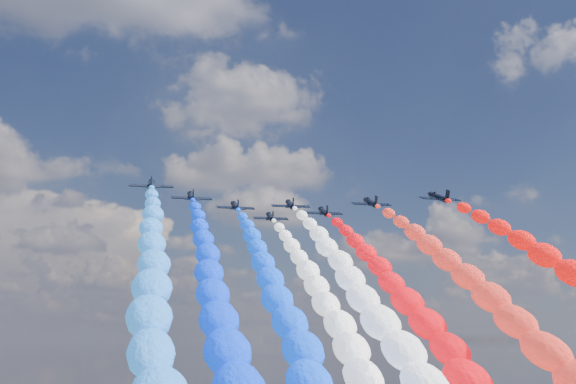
{
  "coord_description": "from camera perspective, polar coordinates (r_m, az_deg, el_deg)",
  "views": [
    {
      "loc": [
        -34.08,
        -156.87,
        73.74
      ],
      "look_at": [
        0.0,
        4.0,
        108.41
      ],
      "focal_mm": 44.01,
      "sensor_mm": 36.0,
      "label": 1
    }
  ],
  "objects": [
    {
      "name": "jet_1",
      "position": [
        164.79,
        -7.81,
        -0.36
      ],
      "size": [
        9.54,
        12.84,
        6.89
      ],
      "primitive_type": null,
      "rotation": [
        0.35,
        0.0,
        0.02
      ],
      "color": "black"
    },
    {
      "name": "trail_2",
      "position": [
        120.17,
        -1.0,
        -8.94
      ],
      "size": [
        6.65,
        103.19,
        55.89
      ],
      "primitive_type": null,
      "color": "#073DEB"
    },
    {
      "name": "trail_4",
      "position": [
        135.78,
        2.69,
        -9.27
      ],
      "size": [
        6.65,
        103.19,
        55.89
      ],
      "primitive_type": null,
      "color": "white"
    },
    {
      "name": "trail_5",
      "position": [
        129.27,
        9.14,
        -9.0
      ],
      "size": [
        6.65,
        103.19,
        55.89
      ],
      "primitive_type": null,
      "color": "red"
    },
    {
      "name": "jet_0",
      "position": [
        153.33,
        -10.97,
        0.62
      ],
      "size": [
        9.64,
        12.91,
        6.89
      ],
      "primitive_type": null,
      "rotation": [
        0.35,
        0.0,
        -0.03
      ],
      "color": "black"
    },
    {
      "name": "jet_2",
      "position": [
        175.64,
        -4.28,
        -1.15
      ],
      "size": [
        9.49,
        12.8,
        6.89
      ],
      "primitive_type": null,
      "rotation": [
        0.35,
        0.0,
        0.01
      ],
      "color": "black"
    },
    {
      "name": "jet_5",
      "position": [
        182.79,
        2.9,
        -1.59
      ],
      "size": [
        10.06,
        13.21,
        6.89
      ],
      "primitive_type": null,
      "rotation": [
        0.35,
        0.0,
        -0.06
      ],
      "color": "black"
    },
    {
      "name": "trail_6",
      "position": [
        119.48,
        15.24,
        -8.51
      ],
      "size": [
        6.65,
        103.19,
        55.89
      ],
      "primitive_type": null,
      "color": "red"
    },
    {
      "name": "jet_3",
      "position": [
        173.06,
        0.2,
        -1.02
      ],
      "size": [
        10.08,
        13.23,
        6.89
      ],
      "primitive_type": null,
      "rotation": [
        0.35,
        0.0,
        -0.06
      ],
      "color": "black"
    },
    {
      "name": "trail_0",
      "position": [
        96.78,
        -10.92,
        -8.01
      ],
      "size": [
        6.65,
        103.19,
        55.89
      ],
      "primitive_type": null,
      "color": "blue"
    },
    {
      "name": "jet_6",
      "position": [
        171.62,
        6.7,
        -0.85
      ],
      "size": [
        9.77,
        13.01,
        6.89
      ],
      "primitive_type": null,
      "rotation": [
        0.35,
        0.0,
        -0.04
      ],
      "color": "black"
    },
    {
      "name": "jet_4",
      "position": [
        190.46,
        -1.43,
        -2.03
      ],
      "size": [
        9.79,
        13.02,
        6.89
      ],
      "primitive_type": null,
      "rotation": [
        0.35,
        0.0,
        -0.04
      ],
      "color": "black"
    },
    {
      "name": "trail_3",
      "position": [
        118.6,
        5.69,
        -8.84
      ],
      "size": [
        6.65,
        103.19,
        55.89
      ],
      "primitive_type": null,
      "color": "white"
    },
    {
      "name": "trail_1",
      "position": [
        108.65,
        -6.07,
        -8.56
      ],
      "size": [
        6.65,
        103.19,
        55.89
      ],
      "primitive_type": null,
      "color": "#052DE2"
    },
    {
      "name": "jet_7",
      "position": [
        167.82,
        12.09,
        -0.41
      ],
      "size": [
        9.78,
        13.01,
        6.89
      ],
      "primitive_type": null,
      "rotation": [
        0.35,
        0.0,
        0.04
      ],
      "color": "black"
    }
  ]
}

